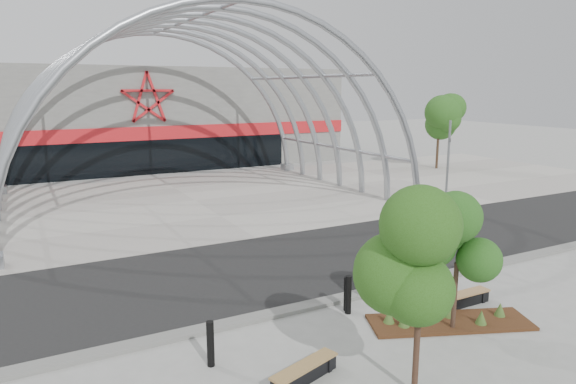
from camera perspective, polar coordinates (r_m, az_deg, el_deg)
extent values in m
plane|color=gray|center=(16.62, 6.60, -11.29)|extent=(140.00, 140.00, 0.00)
cube|color=black|center=(19.40, 0.70, -7.78)|extent=(140.00, 7.00, 0.02)
cube|color=#A39D95|center=(30.09, -10.31, -0.95)|extent=(60.00, 17.00, 0.04)
cube|color=#63635E|center=(16.41, 7.11, -11.38)|extent=(60.00, 0.50, 0.12)
cube|color=slate|center=(46.96, -17.29, 8.05)|extent=(34.00, 15.00, 8.00)
cube|color=black|center=(39.93, -15.02, 3.75)|extent=(22.00, 0.25, 2.60)
cube|color=red|center=(39.74, -15.16, 6.32)|extent=(34.00, 0.30, 1.00)
torus|color=#9DA2A8|center=(23.26, -4.63, -4.54)|extent=(20.36, 0.36, 20.36)
torus|color=#9DA2A8|center=(25.50, -6.87, -3.15)|extent=(20.36, 0.36, 20.36)
torus|color=#9DA2A8|center=(27.78, -8.73, -1.98)|extent=(20.36, 0.36, 20.36)
torus|color=#9DA2A8|center=(30.10, -10.31, -0.99)|extent=(20.36, 0.36, 20.36)
torus|color=#9DA2A8|center=(32.44, -11.66, -0.14)|extent=(20.36, 0.36, 20.36)
torus|color=#9DA2A8|center=(34.81, -12.83, 0.59)|extent=(20.36, 0.36, 20.36)
torus|color=#9DA2A8|center=(37.19, -13.85, 1.23)|extent=(20.36, 0.36, 20.36)
cylinder|color=#9DA2A8|center=(33.80, 5.37, 4.95)|extent=(0.20, 15.00, 0.20)
cylinder|color=#9DA2A8|center=(32.24, 1.57, 12.67)|extent=(0.20, 15.00, 0.20)
cylinder|color=#9DA2A8|center=(29.62, -11.04, 18.25)|extent=(0.20, 15.00, 0.20)
cylinder|color=#9DA2A8|center=(28.12, -25.00, 11.79)|extent=(0.20, 15.00, 0.20)
cube|color=#9DA2A8|center=(28.52, 14.13, -1.33)|extent=(0.80, 0.80, 0.50)
cube|color=#9DA2A8|center=(40.69, -0.09, 2.79)|extent=(0.80, 0.80, 0.50)
cube|color=black|center=(15.33, 17.53, -13.63)|extent=(4.64, 2.92, 0.09)
cone|color=#436427|center=(14.61, 12.80, -13.64)|extent=(0.31, 0.31, 0.39)
cone|color=#436427|center=(15.48, 17.50, -12.42)|extent=(0.31, 0.31, 0.39)
cone|color=#436427|center=(15.34, 20.68, -12.87)|extent=(0.31, 0.31, 0.39)
cone|color=#436427|center=(15.33, 15.26, -12.53)|extent=(0.31, 0.31, 0.39)
cone|color=#436427|center=(16.03, 22.50, -11.94)|extent=(0.31, 0.31, 0.39)
cone|color=#436427|center=(14.73, 11.17, -13.36)|extent=(0.31, 0.31, 0.39)
cylinder|color=gray|center=(29.95, 17.35, 3.15)|extent=(0.13, 0.13, 4.67)
imported|color=black|center=(29.83, 17.47, 5.10)|extent=(0.18, 0.66, 0.13)
cylinder|color=#341D15|center=(11.58, 14.09, -16.42)|extent=(0.13, 0.13, 2.12)
ellipsoid|color=#1F430D|center=(10.82, 14.59, -7.32)|extent=(1.82, 1.82, 2.32)
cylinder|color=black|center=(14.64, 18.02, -11.00)|extent=(0.13, 0.13, 1.91)
ellipsoid|color=#194713|center=(14.08, 18.46, -4.47)|extent=(1.57, 1.57, 2.08)
cube|color=black|center=(12.13, 1.85, -19.60)|extent=(1.82, 0.87, 0.31)
cube|color=black|center=(12.55, 4.05, -18.32)|extent=(0.22, 0.41, 0.36)
cube|color=olive|center=(12.02, 1.86, -18.75)|extent=(1.88, 0.95, 0.05)
cube|color=black|center=(16.59, 18.87, -11.33)|extent=(1.82, 0.36, 0.31)
cube|color=black|center=(16.11, 17.19, -11.80)|extent=(0.11, 0.40, 0.36)
cube|color=black|center=(17.05, 20.47, -10.70)|extent=(0.11, 0.40, 0.36)
cube|color=#9B704A|center=(16.51, 18.92, -10.66)|extent=(1.86, 0.42, 0.05)
cylinder|color=black|center=(12.60, -8.61, -16.34)|extent=(0.18, 0.18, 1.12)
cylinder|color=black|center=(15.36, 6.52, -11.18)|extent=(0.16, 0.16, 1.02)
cylinder|color=black|center=(15.15, 6.72, -11.27)|extent=(0.18, 0.18, 1.14)
cylinder|color=black|center=(15.73, 15.74, -10.75)|extent=(0.18, 0.18, 1.15)
cylinder|color=black|center=(18.88, 20.59, -7.64)|extent=(0.15, 0.15, 0.93)
cylinder|color=black|center=(42.95, 16.27, 4.49)|extent=(0.20, 0.20, 3.03)
ellipsoid|color=#1F4C15|center=(42.73, 16.48, 8.15)|extent=(2.70, 2.70, 3.30)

